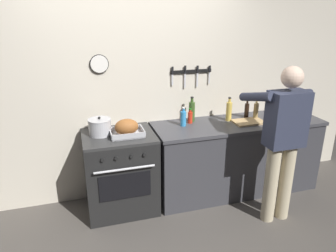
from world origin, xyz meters
name	(u,v)px	position (x,y,z in m)	size (l,w,h in m)	color
wall_back	(131,89)	(0.00, 1.35, 1.30)	(6.00, 0.13, 2.60)	beige
counter_block	(236,156)	(1.20, 0.99, 0.45)	(2.03, 0.65, 0.90)	#38383D
stove	(120,172)	(-0.22, 0.99, 0.45)	(0.76, 0.67, 0.90)	black
person_cook	(283,136)	(1.34, 0.34, 0.95)	(0.51, 0.63, 1.66)	#C6B793
roasting_pan	(127,128)	(-0.14, 0.94, 0.98)	(0.35, 0.26, 0.18)	#B7B7BC
stock_pot	(100,127)	(-0.40, 1.04, 0.99)	(0.24, 0.24, 0.20)	#B7B7BC
cutting_board	(249,122)	(1.30, 0.93, 0.91)	(0.36, 0.24, 0.02)	tan
bottle_soy_sauce	(247,110)	(1.36, 1.10, 1.00)	(0.05, 0.05, 0.23)	black
bottle_hot_sauce	(190,117)	(0.64, 1.12, 0.97)	(0.05, 0.05, 0.18)	red
bottle_dish_soap	(183,118)	(0.53, 1.05, 0.99)	(0.06, 0.06, 0.22)	#338CCC
bottle_olive_oil	(192,111)	(0.68, 1.17, 1.02)	(0.07, 0.07, 0.30)	#385623
bottle_vinegar	(256,111)	(1.44, 1.02, 1.01)	(0.06, 0.06, 0.26)	#997F4C
bottle_cooking_oil	(229,111)	(1.11, 1.07, 1.02)	(0.07, 0.07, 0.29)	gold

